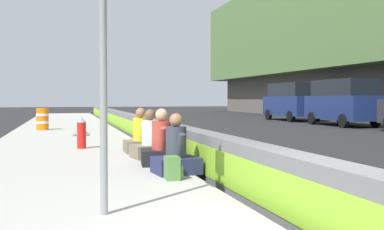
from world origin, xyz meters
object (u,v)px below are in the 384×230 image
object	(u,v)px
seated_person_foreground	(176,155)
fire_hydrant	(82,132)
seated_person_rear	(150,143)
seated_person_far	(141,138)
parked_car_midline	(292,101)
route_sign_post	(103,39)
construction_barrel	(42,119)
backpack	(173,168)
seated_person_middle	(162,147)
parked_car_fourth	(343,101)

from	to	relation	value
seated_person_foreground	fire_hydrant	bearing A→B (deg)	17.74
seated_person_foreground	seated_person_rear	size ratio (longest dim) A/B	0.98
seated_person_far	parked_car_midline	size ratio (longest dim) A/B	0.22
route_sign_post	parked_car_midline	bearing A→B (deg)	-32.34
fire_hydrant	construction_barrel	world-z (taller)	construction_barrel
fire_hydrant	seated_person_foreground	xyz separation A→B (m)	(-4.78, -1.53, -0.10)
seated_person_foreground	backpack	xyz separation A→B (m)	(-0.62, 0.21, -0.15)
seated_person_far	fire_hydrant	bearing A→B (deg)	46.86
seated_person_middle	seated_person_rear	size ratio (longest dim) A/B	1.04
fire_hydrant	parked_car_midline	xyz separation A→B (m)	(15.39, -14.48, 0.77)
seated_person_middle	construction_barrel	world-z (taller)	seated_person_middle
backpack	fire_hydrant	bearing A→B (deg)	13.73
fire_hydrant	parked_car_fourth	world-z (taller)	parked_car_fourth
route_sign_post	seated_person_middle	bearing A→B (deg)	-21.23
parked_car_fourth	construction_barrel	bearing A→B (deg)	94.27
seated_person_rear	seated_person_far	world-z (taller)	seated_person_far
fire_hydrant	construction_barrel	size ratio (longest dim) A/B	0.93
seated_person_middle	backpack	xyz separation A→B (m)	(-1.77, 0.18, -0.17)
fire_hydrant	seated_person_rear	distance (m)	2.89
seated_person_rear	construction_barrel	distance (m)	10.97
route_sign_post	seated_person_foreground	bearing A→B (deg)	-29.55
seated_person_far	construction_barrel	xyz separation A→B (m)	(9.43, 2.81, 0.12)
route_sign_post	seated_person_rear	bearing A→B (deg)	-16.25
parked_car_fourth	seated_person_far	bearing A→B (deg)	129.34
seated_person_rear	parked_car_midline	distance (m)	22.14
seated_person_foreground	construction_barrel	bearing A→B (deg)	12.75
seated_person_middle	parked_car_fourth	distance (m)	18.25
seated_person_far	construction_barrel	world-z (taller)	seated_person_far
route_sign_post	parked_car_fourth	distance (m)	22.06
backpack	parked_car_midline	xyz separation A→B (m)	(20.80, -13.16, 1.02)
seated_person_middle	construction_barrel	distance (m)	12.08
parked_car_fourth	parked_car_midline	world-z (taller)	same
route_sign_post	seated_person_middle	xyz separation A→B (m)	(3.82, -1.49, -1.71)
route_sign_post	seated_person_foreground	xyz separation A→B (m)	(2.68, -1.52, -1.72)
seated_person_foreground	parked_car_fourth	xyz separation A→B (m)	(14.06, -12.84, 0.87)
route_sign_post	seated_person_middle	distance (m)	4.44
backpack	parked_car_midline	distance (m)	24.63
construction_barrel	backpack	bearing A→B (deg)	-168.67
route_sign_post	construction_barrel	bearing A→B (deg)	5.13
seated_person_rear	route_sign_post	bearing A→B (deg)	163.75
seated_person_far	parked_car_midline	distance (m)	21.24
fire_hydrant	seated_person_rear	bearing A→B (deg)	-149.61
fire_hydrant	seated_person_far	world-z (taller)	seated_person_far
route_sign_post	backpack	distance (m)	3.08
backpack	construction_barrel	xyz separation A→B (m)	(13.50, 2.71, 0.28)
seated_person_foreground	seated_person_middle	size ratio (longest dim) A/B	0.95
fire_hydrant	seated_person_middle	distance (m)	3.93
construction_barrel	seated_person_foreground	bearing A→B (deg)	-167.25
seated_person_foreground	seated_person_middle	world-z (taller)	seated_person_middle
seated_person_middle	backpack	world-z (taller)	seated_person_middle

